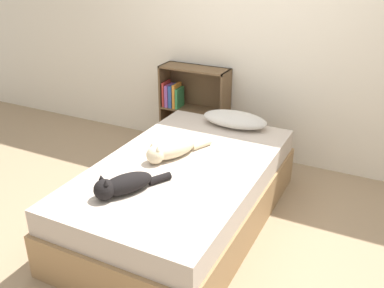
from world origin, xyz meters
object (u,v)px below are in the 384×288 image
Objects in this scene: cat_light at (171,150)px; cat_dark at (122,185)px; bed at (183,193)px; pillow at (235,119)px; bookshelf at (193,106)px.

cat_light is 1.12× the size of cat_dark.
pillow is (0.08, 0.87, 0.34)m from bed.
pillow is at bearing -159.42° from cat_dark.
cat_light reaches higher than bed.
cat_light is at bearing -104.31° from pillow.
bookshelf is (-0.65, 0.45, -0.12)m from pillow.
bed is at bearing 94.10° from cat_light.
bed is at bearing -165.47° from cat_dark.
pillow is at bearing 84.64° from bed.
pillow is at bearing -34.38° from bookshelf.
bed is 1.45m from bookshelf.
pillow is 1.19× the size of cat_dark.
cat_dark is at bearing -105.48° from bed.
bed is 3.62× the size of cat_light.
cat_light is at bearing 159.57° from bed.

